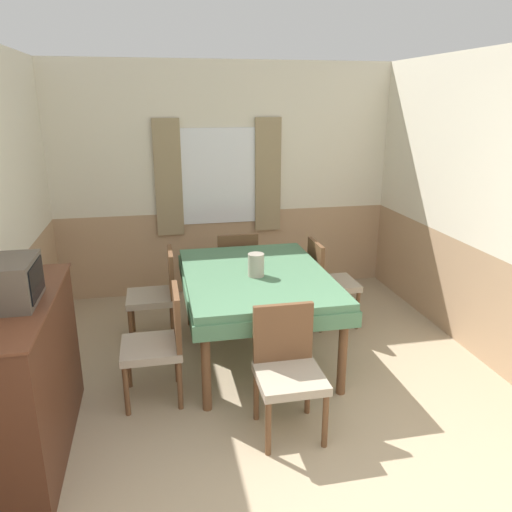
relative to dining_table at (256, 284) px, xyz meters
The scene contains 11 objects.
wall_back 1.81m from the dining_table, 90.14° to the left, with size 4.22×0.10×2.60m.
wall_right 2.07m from the dining_table, 10.99° to the right, with size 0.05×4.49×2.60m.
dining_table is the anchor object (origin of this frame).
chair_head_near 1.07m from the dining_table, 90.00° to the right, with size 0.44×0.44×0.87m.
chair_left_near 1.00m from the dining_table, 148.83° to the right, with size 0.44×0.44×0.87m.
chair_left_far 1.00m from the dining_table, 148.83° to the left, with size 0.44×0.44×0.87m.
chair_head_window 1.07m from the dining_table, 90.00° to the left, with size 0.44×0.44×0.87m.
chair_right_far 1.00m from the dining_table, 31.17° to the left, with size 0.44×0.44×0.87m.
sideboard 1.93m from the dining_table, 150.12° to the right, with size 0.46×1.37×1.05m.
tv 2.00m from the dining_table, 148.81° to the right, with size 0.29×0.41×0.27m.
vase 0.21m from the dining_table, 100.99° to the right, with size 0.14×0.14×0.19m.
Camera 1 is at (-0.81, -1.51, 2.19)m, focal length 35.00 mm.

